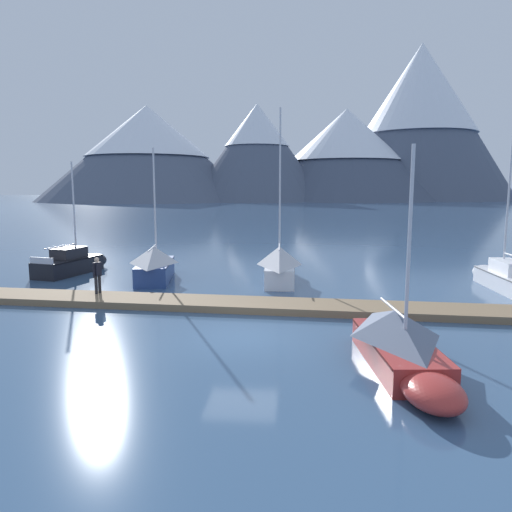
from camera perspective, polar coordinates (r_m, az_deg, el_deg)
ground_plane at (r=16.88m, az=-1.73°, el=-9.62°), size 700.00×700.00×0.00m
mountain_west_summit at (r=207.85m, az=-12.83°, el=12.23°), size 90.08×90.08×39.12m
mountain_central_massif at (r=197.51m, az=0.13°, el=12.50°), size 57.24×57.24×38.90m
mountain_shoulder_ridge at (r=212.51m, az=10.72°, el=12.16°), size 81.37×81.37×38.74m
mountain_east_summit at (r=236.15m, az=18.97°, el=15.46°), size 83.73×83.73×69.29m
dock at (r=20.67m, az=-0.47°, el=-5.88°), size 29.35×4.17×0.30m
sailboat_nearest_berth at (r=31.19m, az=-21.00°, el=-0.76°), size 2.82×5.74×6.74m
sailboat_second_berth at (r=27.57m, az=-11.91°, el=-0.89°), size 2.62×6.29×7.37m
sailboat_mid_dock_port at (r=26.59m, az=2.82°, el=-0.98°), size 1.90×6.46×9.50m
sailboat_mid_dock_starboard at (r=14.40m, az=16.98°, el=-10.11°), size 2.25×6.19×6.30m
sailboat_far_berth at (r=27.76m, az=27.61°, el=-2.26°), size 1.69×6.40×8.60m
person_on_dock at (r=23.21m, az=-18.45°, el=-1.94°), size 0.30×0.58×1.69m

